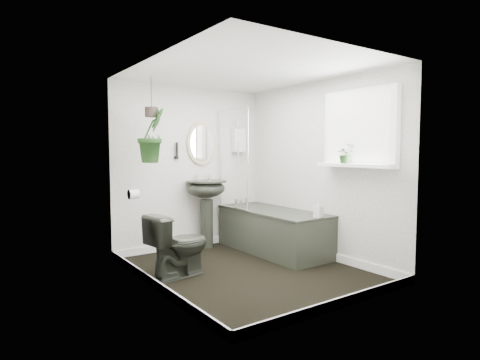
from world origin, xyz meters
TOP-DOWN VIEW (x-y plane):
  - floor at (0.00, 0.00)m, footprint 2.30×2.80m
  - ceiling at (0.00, 0.00)m, footprint 2.30×2.80m
  - wall_back at (0.00, 1.41)m, footprint 2.30×0.02m
  - wall_front at (0.00, -1.41)m, footprint 2.30×0.02m
  - wall_left at (-1.16, 0.00)m, footprint 0.02×2.80m
  - wall_right at (1.16, 0.00)m, footprint 0.02×2.80m
  - skirting at (0.00, 0.00)m, footprint 2.30×2.80m
  - bathtub at (0.80, 0.50)m, footprint 0.72×1.72m
  - bath_screen at (0.47, 0.99)m, footprint 0.04×0.72m
  - shower_box at (0.80, 1.34)m, footprint 0.20×0.10m
  - oval_mirror at (0.17, 1.37)m, footprint 0.46×0.03m
  - wall_sconce at (-0.23, 1.36)m, footprint 0.04×0.04m
  - toilet_roll_holder at (-1.10, 0.70)m, footprint 0.11×0.11m
  - window_recess at (1.09, -0.70)m, footprint 0.08×1.00m
  - window_sill at (1.02, -0.70)m, footprint 0.18×1.00m
  - window_blinds at (1.04, -0.70)m, footprint 0.01×0.86m
  - toilet at (-0.76, 0.25)m, footprint 0.75×0.50m
  - pedestal_sink at (0.17, 1.24)m, footprint 0.68×0.62m
  - sill_plant at (1.00, -0.57)m, footprint 0.24×0.22m
  - hanging_plant at (-0.76, 0.95)m, footprint 0.47×0.43m
  - soap_bottle at (0.86, -0.29)m, footprint 0.11×0.11m
  - hanging_pot at (-0.76, 0.95)m, footprint 0.16×0.16m

SIDE VIEW (x-z plane):
  - floor at x=0.00m, z-range -0.02..0.00m
  - skirting at x=0.00m, z-range 0.00..0.10m
  - bathtub at x=0.80m, z-range 0.00..0.58m
  - toilet at x=-0.76m, z-range 0.00..0.71m
  - pedestal_sink at x=0.17m, z-range 0.00..0.98m
  - soap_bottle at x=0.86m, z-range 0.58..0.79m
  - toilet_roll_holder at x=-1.10m, z-range 0.84..0.96m
  - wall_back at x=0.00m, z-range 0.00..2.30m
  - wall_front at x=0.00m, z-range 0.00..2.30m
  - wall_left at x=-1.16m, z-range 0.00..2.30m
  - wall_right at x=1.16m, z-range 0.00..2.30m
  - window_sill at x=1.02m, z-range 1.21..1.25m
  - bath_screen at x=0.47m, z-range 0.58..1.98m
  - sill_plant at x=1.00m, z-range 1.25..1.47m
  - wall_sconce at x=-0.23m, z-range 1.29..1.51m
  - oval_mirror at x=0.17m, z-range 1.19..1.81m
  - shower_box at x=0.80m, z-range 1.38..1.73m
  - hanging_plant at x=-0.76m, z-range 1.25..1.93m
  - window_recess at x=1.09m, z-range 1.20..2.10m
  - window_blinds at x=1.04m, z-range 1.27..2.03m
  - hanging_pot at x=-0.76m, z-range 1.81..1.93m
  - ceiling at x=0.00m, z-range 2.30..2.32m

